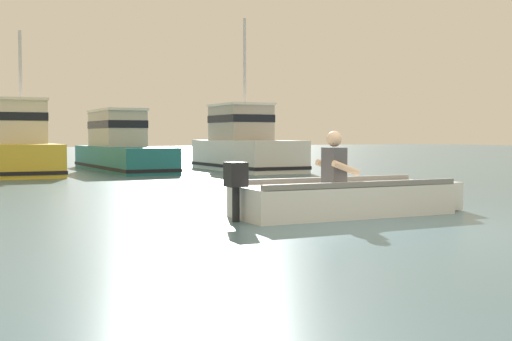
% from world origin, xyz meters
% --- Properties ---
extents(ground_plane, '(120.00, 120.00, 0.00)m').
position_xyz_m(ground_plane, '(0.00, 0.00, 0.00)').
color(ground_plane, slate).
extents(rowboat_with_person, '(3.73, 1.41, 1.19)m').
position_xyz_m(rowboat_with_person, '(0.54, 1.10, 0.25)').
color(rowboat_with_person, white).
rests_on(rowboat_with_person, ground).
extents(moored_boat_yellow, '(2.45, 6.33, 4.27)m').
position_xyz_m(moored_boat_yellow, '(-1.22, 14.44, 0.82)').
color(moored_boat_yellow, gold).
rests_on(moored_boat_yellow, ground).
extents(moored_boat_teal, '(2.09, 6.77, 2.00)m').
position_xyz_m(moored_boat_teal, '(1.90, 14.57, 0.73)').
color(moored_boat_teal, '#1E727A').
rests_on(moored_boat_teal, ground).
extents(moored_boat_white, '(2.32, 5.25, 4.92)m').
position_xyz_m(moored_boat_white, '(5.38, 12.43, 0.81)').
color(moored_boat_white, white).
rests_on(moored_boat_white, ground).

